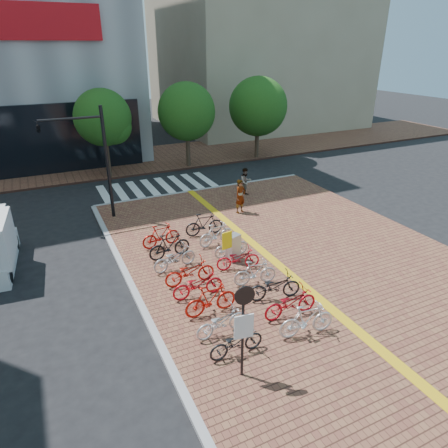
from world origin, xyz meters
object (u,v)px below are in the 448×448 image
bike_0 (236,342)px  traffic_light_pole (77,145)px  pedestrian_a (240,196)px  yellow_sign (227,244)px  bike_6 (170,246)px  bike_7 (161,236)px  pedestrian_b (245,182)px  bike_3 (198,284)px  bike_9 (290,303)px  utility_box (233,248)px  bike_15 (204,224)px  bike_1 (221,322)px  bike_14 (216,234)px  bike_8 (307,320)px  bike_4 (190,272)px  bike_5 (175,258)px  bike_11 (255,273)px  bike_12 (238,258)px  bike_2 (211,299)px  bike_13 (231,246)px  notice_sign (244,321)px  bike_10 (275,286)px

bike_0 → traffic_light_pole: bearing=11.3°
pedestrian_a → traffic_light_pole: (-7.80, 2.50, 3.10)m
bike_0 → yellow_sign: yellow_sign is taller
bike_0 → bike_6: size_ratio=0.92×
bike_7 → pedestrian_b: pedestrian_b is taller
bike_3 → bike_7: 4.45m
bike_9 → pedestrian_b: bearing=-19.6°
bike_9 → pedestrian_a: size_ratio=1.07×
bike_0 → bike_7: 7.77m
utility_box → bike_15: bearing=92.8°
bike_15 → traffic_light_pole: size_ratio=0.32×
bike_1 → bike_3: bearing=-7.9°
bike_14 → bike_7: bearing=61.2°
pedestrian_b → bike_6: bearing=-149.2°
bike_8 → yellow_sign: size_ratio=1.12×
bike_1 → bike_4: size_ratio=0.89×
pedestrian_a → bike_14: bearing=-153.1°
bike_7 → bike_9: 7.29m
bike_5 → bike_11: 3.45m
bike_1 → bike_12: 4.15m
bike_11 → bike_14: (0.05, 3.69, 0.02)m
bike_4 → utility_box: 2.54m
bike_12 → bike_4: bearing=106.9°
bike_4 → traffic_light_pole: (-2.67, 8.06, 3.51)m
pedestrian_b → traffic_light_pole: (-9.36, 0.20, 3.17)m
bike_2 → traffic_light_pole: 11.04m
bike_13 → pedestrian_a: size_ratio=0.86×
notice_sign → bike_14: bearing=70.5°
bike_9 → bike_15: size_ratio=1.06×
bike_5 → bike_14: bike_14 is taller
pedestrian_a → pedestrian_b: (1.56, 2.30, -0.07)m
traffic_light_pole → notice_sign: bearing=-80.2°
bike_7 → bike_10: size_ratio=0.92×
bike_6 → bike_15: 2.68m
bike_10 → bike_12: (-0.21, 2.47, -0.04)m
bike_7 → bike_13: bearing=-137.3°
pedestrian_a → pedestrian_b: pedestrian_a is taller
bike_13 → traffic_light_pole: bearing=36.7°
bike_6 → bike_14: (2.33, 0.22, -0.03)m
bike_2 → bike_6: 4.41m
bike_14 → bike_12: bearing=171.0°
utility_box → notice_sign: notice_sign is taller
bike_1 → bike_3: (0.12, 2.28, 0.04)m
bike_7 → bike_11: bike_7 is taller
notice_sign → pedestrian_b: bearing=61.3°
bike_1 → pedestrian_a: pedestrian_a is taller
bike_8 → notice_sign: (-2.66, -0.66, 1.31)m
yellow_sign → bike_5: bearing=153.4°
bike_4 → bike_7: (-0.05, 3.51, 0.02)m
bike_10 → pedestrian_b: 11.01m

